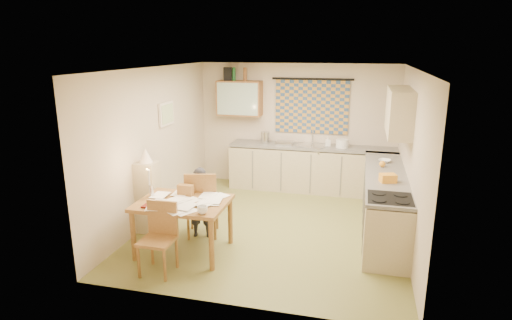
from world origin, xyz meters
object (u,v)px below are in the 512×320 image
(counter_back, at_px, (312,169))
(chair_far, at_px, (203,215))
(counter_right, at_px, (384,202))
(stove, at_px, (387,231))
(shelf_stand, at_px, (148,197))
(dining_table, at_px, (184,226))
(person, at_px, (200,202))

(counter_back, relative_size, chair_far, 3.20)
(counter_right, xyz_separation_m, stove, (0.00, -1.14, 0.01))
(stove, height_order, shelf_stand, shelf_stand)
(chair_far, relative_size, shelf_stand, 0.92)
(counter_right, distance_m, dining_table, 3.11)
(counter_back, bearing_deg, stove, -64.59)
(person, bearing_deg, shelf_stand, -10.15)
(stove, height_order, chair_far, chair_far)
(stove, bearing_deg, person, 175.82)
(counter_back, distance_m, chair_far, 2.87)
(chair_far, height_order, person, person)
(shelf_stand, bearing_deg, counter_right, 15.17)
(stove, bearing_deg, chair_far, 174.71)
(counter_right, xyz_separation_m, person, (-2.69, -0.94, 0.10))
(person, relative_size, shelf_stand, 0.98)
(stove, height_order, dining_table, stove)
(counter_right, bearing_deg, shelf_stand, -164.83)
(counter_right, relative_size, chair_far, 2.86)
(dining_table, xyz_separation_m, person, (0.05, 0.54, 0.17))
(counter_back, distance_m, stove, 3.06)
(shelf_stand, bearing_deg, dining_table, -32.76)
(counter_back, bearing_deg, chair_far, -118.51)
(counter_right, height_order, stove, stove)
(dining_table, relative_size, shelf_stand, 1.10)
(counter_right, bearing_deg, dining_table, -151.71)
(counter_back, xyz_separation_m, chair_far, (-1.37, -2.52, -0.13))
(counter_back, distance_m, dining_table, 3.42)
(dining_table, height_order, chair_far, chair_far)
(counter_back, xyz_separation_m, person, (-1.38, -2.57, 0.10))
(person, height_order, shelf_stand, shelf_stand)
(stove, relative_size, shelf_stand, 0.82)
(counter_back, bearing_deg, dining_table, -114.64)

